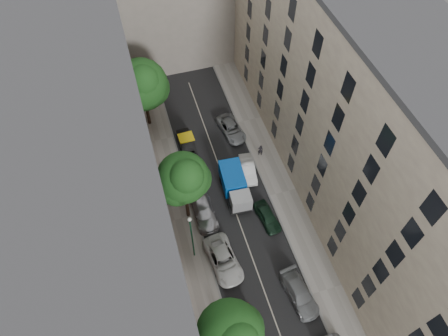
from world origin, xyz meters
name	(u,v)px	position (x,y,z in m)	size (l,w,h in m)	color
ground	(233,206)	(0.00, 0.00, 0.00)	(120.00, 120.00, 0.00)	#4C4C49
road_surface	(233,206)	(0.00, 0.00, 0.01)	(8.00, 44.00, 0.02)	black
sidewalk_left	(182,218)	(-5.50, 0.00, 0.07)	(3.00, 44.00, 0.15)	gray
sidewalk_right	(282,193)	(5.50, 0.00, 0.07)	(3.00, 44.00, 0.15)	gray
building_left	(104,175)	(-11.00, 0.00, 10.00)	(8.00, 44.00, 20.00)	#4F4C49
building_right	(353,118)	(11.00, 0.00, 10.00)	(8.00, 44.00, 20.00)	#C5B699
tarp_truck	(235,185)	(0.60, 1.52, 1.42)	(2.53, 5.70, 2.57)	black
car_left_1	(245,327)	(-2.80, -12.09, 0.65)	(1.37, 3.94, 1.30)	#4E1A0F
car_left_2	(223,260)	(-2.80, -5.80, 0.75)	(2.49, 5.40, 1.50)	silver
car_left_3	(204,211)	(-3.20, -0.20, 0.74)	(2.07, 5.08, 1.48)	#B0B0B4
car_left_4	(194,168)	(-2.80, 5.40, 0.73)	(1.72, 4.27, 1.46)	black
car_left_5	(187,144)	(-2.80, 9.00, 0.72)	(1.53, 4.38, 1.44)	black
car_right_1	(300,294)	(2.80, -10.80, 0.70)	(1.96, 4.82, 1.40)	gray
car_right_2	(268,217)	(2.80, -2.60, 0.66)	(1.57, 3.90, 1.33)	black
car_right_3	(248,169)	(2.80, 3.60, 0.67)	(1.43, 4.09, 1.35)	silver
car_right_4	(231,129)	(2.80, 9.80, 0.67)	(2.22, 4.81, 1.34)	gray
tree_near	(232,336)	(-4.50, -13.59, 5.78)	(5.29, 5.02, 8.47)	#382619
tree_mid	(184,180)	(-4.69, 0.07, 6.66)	(5.10, 4.80, 9.47)	#382619
tree_far	(143,86)	(-6.18, 13.89, 6.07)	(6.03, 5.86, 9.09)	#382619
lamp_post	(192,234)	(-5.25, -4.26, 4.49)	(0.36, 0.36, 7.14)	#164F30
pedestrian	(260,150)	(4.93, 5.52, 0.94)	(0.58, 0.38, 1.59)	black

